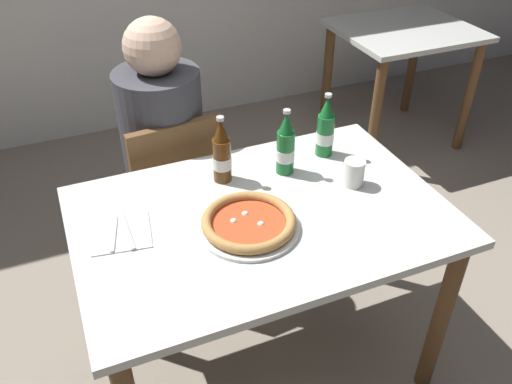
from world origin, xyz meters
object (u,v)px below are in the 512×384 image
(diner_seated, at_px, (166,164))
(beer_bottle_right, at_px, (286,147))
(dining_table_main, at_px, (262,240))
(pizza_margherita_near, at_px, (249,223))
(beer_bottle_left, at_px, (325,130))
(paper_cup, at_px, (354,173))
(chair_behind_table, at_px, (173,190))
(dining_table_background, at_px, (401,53))
(beer_bottle_center, at_px, (222,154))
(napkin_with_cutlery, at_px, (121,233))

(diner_seated, distance_m, beer_bottle_right, 0.63)
(dining_table_main, height_order, pizza_margherita_near, pizza_margherita_near)
(beer_bottle_left, distance_m, beer_bottle_right, 0.20)
(pizza_margherita_near, bearing_deg, paper_cup, 11.17)
(chair_behind_table, distance_m, paper_cup, 0.84)
(diner_seated, xyz_separation_m, beer_bottle_left, (0.52, -0.41, 0.27))
(dining_table_background, distance_m, beer_bottle_center, 1.92)
(dining_table_main, bearing_deg, pizza_margherita_near, -141.14)
(dining_table_main, height_order, dining_table_background, same)
(dining_table_main, height_order, paper_cup, paper_cup)
(napkin_with_cutlery, bearing_deg, paper_cup, -3.21)
(beer_bottle_left, bearing_deg, beer_bottle_right, -164.04)
(chair_behind_table, xyz_separation_m, beer_bottle_right, (0.33, -0.42, 0.37))
(beer_bottle_right, distance_m, paper_cup, 0.25)
(chair_behind_table, bearing_deg, beer_bottle_center, 99.98)
(beer_bottle_left, bearing_deg, paper_cup, -90.81)
(pizza_margherita_near, bearing_deg, beer_bottle_left, 35.15)
(diner_seated, height_order, beer_bottle_left, diner_seated)
(chair_behind_table, relative_size, dining_table_background, 1.06)
(pizza_margherita_near, distance_m, beer_bottle_left, 0.53)
(diner_seated, bearing_deg, pizza_margherita_near, -82.54)
(chair_behind_table, height_order, paper_cup, chair_behind_table)
(dining_table_background, distance_m, beer_bottle_left, 1.59)
(pizza_margherita_near, bearing_deg, beer_bottle_center, 86.76)
(dining_table_main, distance_m, beer_bottle_right, 0.34)
(beer_bottle_center, relative_size, paper_cup, 2.60)
(diner_seated, relative_size, beer_bottle_left, 4.89)
(paper_cup, bearing_deg, napkin_with_cutlery, 176.79)
(diner_seated, height_order, pizza_margherita_near, diner_seated)
(chair_behind_table, bearing_deg, pizza_margherita_near, 92.24)
(chair_behind_table, bearing_deg, beer_bottle_left, 139.40)
(chair_behind_table, xyz_separation_m, beer_bottle_center, (0.10, -0.38, 0.37))
(diner_seated, relative_size, napkin_with_cutlery, 5.90)
(pizza_margherita_near, distance_m, paper_cup, 0.43)
(dining_table_main, relative_size, pizza_margherita_near, 3.74)
(dining_table_main, xyz_separation_m, beer_bottle_center, (-0.05, 0.23, 0.22))
(dining_table_background, relative_size, paper_cup, 8.42)
(dining_table_main, height_order, beer_bottle_left, beer_bottle_left)
(diner_seated, xyz_separation_m, napkin_with_cutlery, (-0.28, -0.59, 0.17))
(napkin_with_cutlery, bearing_deg, diner_seated, 64.53)
(dining_table_main, relative_size, diner_seated, 0.99)
(dining_table_main, distance_m, pizza_margherita_near, 0.16)
(diner_seated, bearing_deg, napkin_with_cutlery, -115.47)
(beer_bottle_center, distance_m, paper_cup, 0.46)
(dining_table_background, xyz_separation_m, beer_bottle_center, (-1.55, -1.09, 0.26))
(diner_seated, height_order, beer_bottle_center, diner_seated)
(napkin_with_cutlery, bearing_deg, dining_table_main, -9.41)
(dining_table_main, height_order, napkin_with_cutlery, napkin_with_cutlery)
(beer_bottle_center, height_order, paper_cup, beer_bottle_center)
(beer_bottle_left, xyz_separation_m, beer_bottle_center, (-0.41, -0.02, 0.00))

